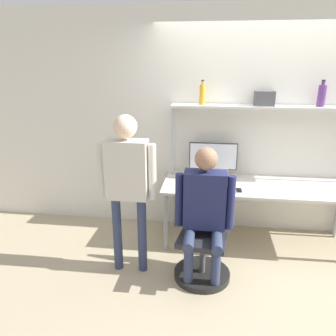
% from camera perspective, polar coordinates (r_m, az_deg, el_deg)
% --- Properties ---
extents(ground_plane, '(12.00, 12.00, 0.00)m').
position_cam_1_polar(ground_plane, '(3.86, 15.26, -15.15)').
color(ground_plane, tan).
extents(wall_back, '(8.00, 0.06, 2.70)m').
position_cam_1_polar(wall_back, '(4.10, 15.45, 7.26)').
color(wall_back, silver).
rests_on(wall_back, ground_plane).
extents(desk, '(2.17, 0.74, 0.73)m').
position_cam_1_polar(desk, '(3.90, 15.36, -3.75)').
color(desk, beige).
rests_on(desk, ground_plane).
extents(shelf_unit, '(2.06, 0.25, 1.60)m').
position_cam_1_polar(shelf_unit, '(3.94, 15.81, 7.45)').
color(shelf_unit, silver).
rests_on(shelf_unit, ground_plane).
extents(monitor, '(0.57, 0.18, 0.43)m').
position_cam_1_polar(monitor, '(3.96, 7.85, 1.73)').
color(monitor, '#333338').
rests_on(monitor, desk).
extents(laptop, '(0.33, 0.21, 0.21)m').
position_cam_1_polar(laptop, '(3.70, 7.77, -2.50)').
color(laptop, '#BCBCC1').
rests_on(laptop, desk).
extents(cell_phone, '(0.07, 0.15, 0.01)m').
position_cam_1_polar(cell_phone, '(3.66, 12.24, -3.87)').
color(cell_phone, silver).
rests_on(cell_phone, desk).
extents(office_chair, '(0.56, 0.56, 0.92)m').
position_cam_1_polar(office_chair, '(3.39, 6.19, -14.04)').
color(office_chair, black).
rests_on(office_chair, ground_plane).
extents(person_seated, '(0.56, 0.47, 1.34)m').
position_cam_1_polar(person_seated, '(3.10, 6.36, -6.50)').
color(person_seated, '#2D3856').
rests_on(person_seated, ground_plane).
extents(person_standing, '(0.56, 0.22, 1.62)m').
position_cam_1_polar(person_standing, '(3.15, -7.10, -1.38)').
color(person_standing, '#2D3856').
rests_on(person_standing, ground_plane).
extents(bottle_amber, '(0.07, 0.07, 0.28)m').
position_cam_1_polar(bottle_amber, '(3.85, 6.00, 12.66)').
color(bottle_amber, gold).
rests_on(bottle_amber, shelf_unit).
extents(bottle_purple, '(0.09, 0.09, 0.29)m').
position_cam_1_polar(bottle_purple, '(4.03, 25.19, 11.39)').
color(bottle_purple, '#593372').
rests_on(bottle_purple, shelf_unit).
extents(storage_box, '(0.22, 0.17, 0.16)m').
position_cam_1_polar(storage_box, '(3.90, 16.41, 11.58)').
color(storage_box, '#4C4C51').
rests_on(storage_box, shelf_unit).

